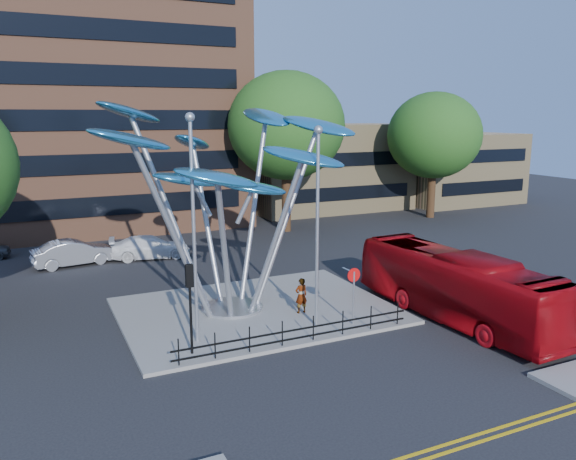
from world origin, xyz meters
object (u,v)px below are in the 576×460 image
parked_car_right (150,247)px  street_lamp_right (317,210)px  red_bus (456,286)px  parked_car_mid (74,253)px  pedestrian (301,296)px  tree_far (434,136)px  no_entry_sign_island (354,286)px  street_lamp_left (193,210)px  tree_right (286,126)px  leaf_sculpture (226,161)px  traffic_light_island (190,290)px

parked_car_right → street_lamp_right: bearing=-157.1°
red_bus → parked_car_mid: 22.11m
parked_car_mid → parked_car_right: 4.50m
pedestrian → tree_far: bearing=-143.4°
no_entry_sign_island → parked_car_right: bearing=109.0°
no_entry_sign_island → street_lamp_left: bearing=171.4°
tree_right → leaf_sculpture: (-10.07, -15.32, -1.16)m
tree_far → tree_right: bearing=-180.0°
leaf_sculpture → no_entry_sign_island: 7.71m
tree_far → red_bus: 26.28m
leaf_sculpture → pedestrian: bearing=-36.6°
traffic_light_island → red_bus: 11.70m
leaf_sculpture → parked_car_right: 12.95m
no_entry_sign_island → tree_far: bearing=44.3°
traffic_light_island → red_bus: traffic_light_island is taller
tree_far → no_entry_sign_island: (-20.00, -19.48, -5.29)m
street_lamp_right → pedestrian: size_ratio=5.16×
tree_right → leaf_sculpture: tree_right is taller
tree_right → leaf_sculpture: 18.37m
street_lamp_left → pedestrian: (5.13, 1.18, -4.40)m
tree_far → street_lamp_right: (-21.50, -19.00, -2.01)m
tree_right → parked_car_right: size_ratio=2.47×
tree_right → no_entry_sign_island: 21.31m
parked_car_mid → red_bus: bearing=-148.4°
leaf_sculpture → parked_car_mid: 14.24m
tree_right → parked_car_mid: tree_right is taller
parked_car_right → tree_far: bearing=-72.5°
red_bus → parked_car_mid: red_bus is taller
tree_far → traffic_light_island: (-27.00, -19.50, -4.49)m
street_lamp_left → tree_right: bearing=56.0°
parked_car_right → red_bus: bearing=-140.5°
no_entry_sign_island → parked_car_mid: 18.53m
red_bus → parked_car_mid: (-14.42, 16.74, -0.73)m
street_lamp_left → traffic_light_island: bearing=-116.6°
tree_far → parked_car_mid: (-29.82, -3.81, -6.33)m
street_lamp_right → no_entry_sign_island: 3.64m
leaf_sculpture → street_lamp_right: leaf_sculpture is taller
traffic_light_island → leaf_sculpture: bearing=55.0°
street_lamp_left → parked_car_right: (1.18, 14.50, -4.65)m
tree_far → traffic_light_island: size_ratio=3.16×
street_lamp_left → red_bus: bearing=-10.5°
tree_right → street_lamp_right: (-7.50, -19.00, -2.94)m
leaf_sculpture → parked_car_mid: (-5.75, 11.51, -6.10)m
leaf_sculpture → pedestrian: 6.80m
tree_right → street_lamp_left: (-12.50, -18.50, -2.68)m
tree_far → red_bus: (-15.40, -20.55, -5.60)m
parked_car_mid → tree_far: bearing=-91.9°
leaf_sculpture → street_lamp_right: 4.83m
leaf_sculpture → traffic_light_island: (-2.93, -4.18, -4.26)m
pedestrian → no_entry_sign_island: bearing=119.9°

